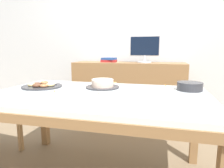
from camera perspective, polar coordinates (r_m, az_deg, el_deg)
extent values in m
cube|color=silver|center=(3.25, 5.77, 13.41)|extent=(8.00, 0.10, 2.60)
cube|color=silver|center=(1.60, -3.79, -3.26)|extent=(1.71, 1.02, 0.04)
cube|color=olive|center=(1.18, -11.14, -10.65)|extent=(1.74, 0.08, 0.06)
cube|color=olive|center=(2.06, 0.36, -1.63)|extent=(1.74, 0.08, 0.06)
cube|color=olive|center=(2.02, -26.87, -2.94)|extent=(0.08, 1.05, 0.06)
cube|color=olive|center=(1.57, 26.62, -6.30)|extent=(0.08, 1.05, 0.06)
cube|color=olive|center=(2.45, -18.72, -8.52)|extent=(0.07, 0.07, 0.69)
cube|color=olive|center=(2.10, 22.60, -11.78)|extent=(0.07, 0.07, 0.69)
cube|color=tan|center=(2.42, -24.81, -12.09)|extent=(0.04, 0.04, 0.45)
cube|color=olive|center=(3.02, 4.66, -2.47)|extent=(1.63, 0.44, 0.91)
cylinder|color=silver|center=(2.92, 9.21, 6.19)|extent=(0.20, 0.20, 0.02)
cylinder|color=silver|center=(2.92, 9.23, 7.22)|extent=(0.04, 0.04, 0.09)
cube|color=silver|center=(2.92, 9.33, 10.66)|extent=(0.42, 0.02, 0.28)
cube|color=black|center=(2.91, 9.31, 10.66)|extent=(0.40, 0.00, 0.26)
cube|color=maroon|center=(3.02, -0.87, 6.61)|extent=(0.23, 0.19, 0.04)
cube|color=#23478C|center=(3.01, -0.87, 7.24)|extent=(0.21, 0.20, 0.03)
cylinder|color=#333338|center=(1.82, -2.72, -0.87)|extent=(0.31, 0.31, 0.01)
cylinder|color=beige|center=(1.81, -2.73, 0.25)|extent=(0.20, 0.20, 0.06)
cylinder|color=white|center=(1.81, -2.74, 1.29)|extent=(0.19, 0.19, 0.01)
cylinder|color=#333338|center=(1.96, -19.32, -0.61)|extent=(0.36, 0.36, 0.01)
torus|color=#EAD184|center=(1.91, -17.25, -0.20)|extent=(0.08, 0.08, 0.02)
torus|color=white|center=(1.98, -16.66, 0.21)|extent=(0.08, 0.08, 0.02)
torus|color=#B27042|center=(2.04, -18.76, 0.36)|extent=(0.08, 0.08, 0.03)
torus|color=brown|center=(2.01, -20.68, 0.07)|extent=(0.07, 0.07, 0.02)
torus|color=#EAD184|center=(1.97, -22.00, -0.20)|extent=(0.07, 0.07, 0.02)
torus|color=brown|center=(1.89, -20.76, -0.41)|extent=(0.07, 0.07, 0.03)
torus|color=#B27042|center=(1.87, -18.89, -0.46)|extent=(0.07, 0.07, 0.02)
cylinder|color=#333338|center=(1.82, 21.26, -1.53)|extent=(0.21, 0.21, 0.01)
cylinder|color=#333338|center=(1.82, 21.28, -1.22)|extent=(0.21, 0.21, 0.01)
cylinder|color=#333338|center=(1.82, 21.30, -0.91)|extent=(0.21, 0.21, 0.01)
cylinder|color=#333338|center=(1.82, 21.32, -0.61)|extent=(0.21, 0.21, 0.01)
cylinder|color=#333338|center=(1.82, 21.34, -0.29)|extent=(0.21, 0.21, 0.01)
cylinder|color=#333338|center=(1.82, 21.36, 0.02)|extent=(0.21, 0.21, 0.01)
cylinder|color=#333338|center=(1.81, 21.37, 0.33)|extent=(0.21, 0.21, 0.01)
cylinder|color=silver|center=(1.99, 0.87, 0.10)|extent=(0.04, 0.04, 0.02)
cylinder|color=white|center=(1.98, 0.87, 0.27)|extent=(0.03, 0.03, 0.00)
cone|color=#F9B74C|center=(1.98, 0.87, 0.64)|extent=(0.01, 0.01, 0.02)
cylinder|color=silver|center=(1.87, 14.96, -0.83)|extent=(0.04, 0.04, 0.02)
cylinder|color=white|center=(1.87, 14.96, -0.65)|extent=(0.03, 0.03, 0.00)
cone|color=#F9B74C|center=(1.87, 14.98, -0.26)|extent=(0.01, 0.01, 0.02)
cylinder|color=silver|center=(1.62, -16.09, -2.51)|extent=(0.04, 0.04, 0.02)
cylinder|color=white|center=(1.62, -16.10, -2.30)|extent=(0.03, 0.03, 0.00)
cone|color=#F9B74C|center=(1.61, -16.12, -1.85)|extent=(0.01, 0.01, 0.02)
cylinder|color=silver|center=(1.49, -3.94, -3.21)|extent=(0.04, 0.04, 0.02)
cylinder|color=white|center=(1.49, -3.94, -2.99)|extent=(0.03, 0.03, 0.00)
cone|color=#F9B74C|center=(1.48, -3.95, -2.50)|extent=(0.01, 0.01, 0.02)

